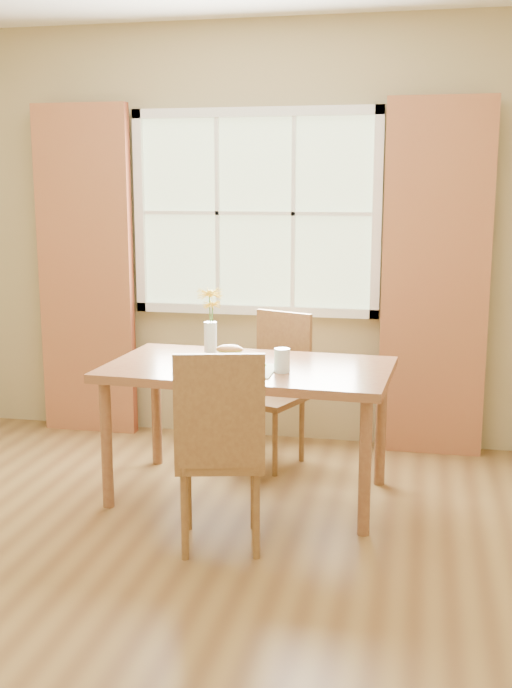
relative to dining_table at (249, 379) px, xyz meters
The scene contains 12 objects.
room 1.09m from the dining_table, 102.34° to the right, with size 4.24×3.84×2.74m.
window 1.35m from the dining_table, 99.88° to the left, with size 1.62×0.06×1.32m.
curtain_left 1.69m from the dining_table, 144.47° to the left, with size 0.65×0.08×2.20m, color maroon.
curtain_right 1.43m from the dining_table, 44.47° to the left, with size 0.65×0.08×2.20m, color maroon.
dining_table is the anchor object (origin of this frame).
chair_near 0.71m from the dining_table, 88.37° to the right, with size 0.49×0.49×0.97m.
chair_far 0.62m from the dining_table, 87.18° to the left, with size 0.50×0.50×0.92m.
placemat 0.16m from the dining_table, 115.92° to the right, with size 0.45×0.33×0.01m, color beige.
plate 0.17m from the dining_table, 114.22° to the right, with size 0.26×0.26×0.01m, color #58C731.
croissant_sandwich 0.19m from the dining_table, 130.35° to the right, with size 0.16×0.12×0.11m.
water_glass 0.27m from the dining_table, 30.72° to the right, with size 0.08×0.08×0.12m.
flower_vase 0.48m from the dining_table, 138.12° to the left, with size 0.15×0.15×0.38m.
Camera 1 is at (1.08, -3.27, 1.69)m, focal length 42.00 mm.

